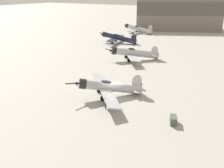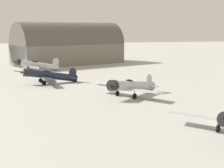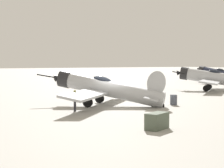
% 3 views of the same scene
% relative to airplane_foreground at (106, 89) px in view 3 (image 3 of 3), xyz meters
% --- Properties ---
extents(ground_plane, '(400.00, 400.00, 0.00)m').
position_rel_airplane_foreground_xyz_m(ground_plane, '(0.37, 0.34, -1.42)').
color(ground_plane, '#A8A59E').
extents(airplane_foreground, '(10.40, 11.16, 3.12)m').
position_rel_airplane_foreground_xyz_m(airplane_foreground, '(0.00, 0.00, 0.00)').
color(airplane_foreground, '#B7BABF').
rests_on(airplane_foreground, ground_plane).
extents(airplane_mid_apron, '(10.49, 10.60, 3.02)m').
position_rel_airplane_foreground_xyz_m(airplane_mid_apron, '(-5.73, 19.86, 0.13)').
color(airplane_mid_apron, '#B7BABF').
rests_on(airplane_mid_apron, ground_plane).
extents(airplane_far_line, '(11.58, 11.11, 3.00)m').
position_rel_airplane_foreground_xyz_m(airplane_far_line, '(-17.61, 34.51, 0.09)').
color(airplane_far_line, '#1E2338').
rests_on(airplane_far_line, ground_plane).
extents(ground_crew_mechanic, '(0.48, 0.44, 1.56)m').
position_rel_airplane_foreground_xyz_m(ground_crew_mechanic, '(1.78, -3.74, -0.48)').
color(ground_crew_mechanic, '#2D2D33').
rests_on(ground_crew_mechanic, ground_plane).
extents(equipment_crate, '(1.21, 1.61, 0.89)m').
position_rel_airplane_foreground_xyz_m(equipment_crate, '(10.49, -3.15, -0.97)').
color(equipment_crate, '#4C5647').
rests_on(equipment_crate, ground_plane).
extents(fuel_drum, '(0.62, 0.62, 0.87)m').
position_rel_airplane_foreground_xyz_m(fuel_drum, '(2.69, 5.00, -0.98)').
color(fuel_drum, '#474C56').
rests_on(fuel_drum, ground_plane).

